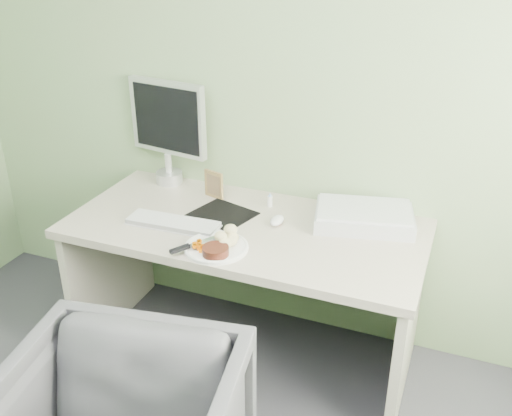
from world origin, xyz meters
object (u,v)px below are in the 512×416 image
at_px(plate, 216,247).
at_px(desk, 245,260).
at_px(monitor, 168,127).
at_px(scanner, 364,217).

bearing_deg(plate, desk, 83.64).
relative_size(plate, monitor, 0.50).
height_order(scanner, monitor, monitor).
bearing_deg(desk, scanner, 22.61).
relative_size(desk, plate, 5.99).
bearing_deg(monitor, scanner, 3.15).
xyz_separation_m(plate, monitor, (-0.52, 0.56, 0.29)).
relative_size(desk, scanner, 3.72).
height_order(desk, plate, plate).
relative_size(scanner, monitor, 0.81).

